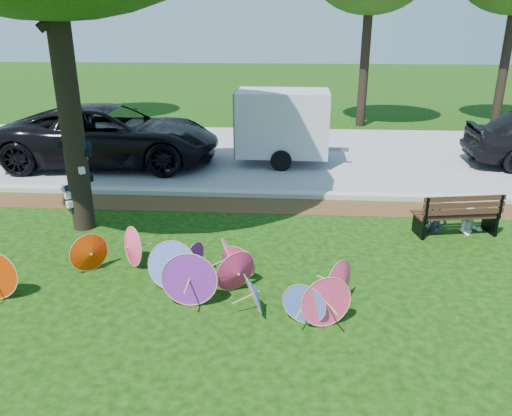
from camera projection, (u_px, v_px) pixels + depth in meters
The scene contains 10 objects.
ground at pixel (213, 311), 7.41m from camera, with size 90.00×90.00×0.00m, color black.
mulch_strip at pixel (242, 206), 11.61m from camera, with size 90.00×1.00×0.01m, color #472D16.
curb at pixel (245, 194), 12.24m from camera, with size 90.00×0.30×0.12m, color #B7B5AD.
street at pixel (256, 153), 16.13m from camera, with size 90.00×8.00×0.01m, color gray.
parasol_pile at pixel (198, 272), 7.78m from camera, with size 5.95×2.10×0.87m.
black_van at pixel (111, 136), 14.63m from camera, with size 2.90×6.29×1.75m, color black.
cargo_trailer at pixel (283, 123), 14.65m from camera, with size 2.64×1.67×2.45m, color silver.
park_bench at pixel (455, 213), 9.98m from camera, with size 1.68×0.64×0.88m, color black, non-canonical shape.
person_left at pixel (438, 203), 9.99m from camera, with size 0.44×0.29×1.21m, color #37394C.
person_right at pixel (473, 209), 9.98m from camera, with size 0.50×0.39×1.02m, color silver.
Camera 1 is at (1.08, -6.33, 4.06)m, focal length 35.00 mm.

